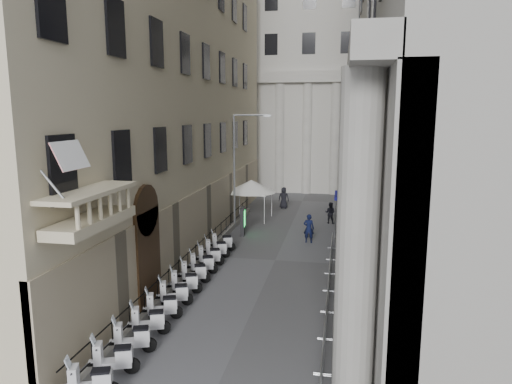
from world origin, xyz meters
TOP-DOWN VIEW (x-y plane):
  - far_building at (0.00, 48.00)m, footprint 22.00×10.00m
  - iron_fence at (-4.30, 18.00)m, footprint 0.30×28.00m
  - blue_awning at (4.15, 26.00)m, footprint 1.60×3.00m
  - scooter_1 at (-3.61, 6.07)m, footprint 1.51×0.99m
  - scooter_2 at (-3.61, 7.50)m, footprint 1.51×0.99m
  - scooter_3 at (-3.61, 8.93)m, footprint 1.51×0.99m
  - scooter_4 at (-3.61, 10.36)m, footprint 1.51×0.99m
  - scooter_5 at (-3.61, 11.79)m, footprint 1.51×0.99m
  - scooter_6 at (-3.61, 13.22)m, footprint 1.51×0.99m
  - scooter_7 at (-3.61, 14.65)m, footprint 1.51×0.99m
  - scooter_8 at (-3.61, 16.08)m, footprint 1.51×0.99m
  - scooter_9 at (-3.61, 17.51)m, footprint 1.51×0.99m
  - scooter_10 at (-3.61, 18.94)m, footprint 1.51×0.99m
  - scooter_11 at (-3.61, 20.37)m, footprint 1.51×0.99m
  - barrier_1 at (3.32, 8.58)m, footprint 0.60×2.40m
  - barrier_2 at (3.32, 11.08)m, footprint 0.60×2.40m
  - barrier_3 at (3.32, 13.58)m, footprint 0.60×2.40m
  - barrier_4 at (3.32, 16.08)m, footprint 0.60×2.40m
  - barrier_5 at (3.32, 18.58)m, footprint 0.60×2.40m
  - barrier_6 at (3.32, 21.08)m, footprint 0.60×2.40m
  - security_tent at (-3.60, 29.70)m, footprint 4.08×4.08m
  - street_lamp at (-3.85, 26.41)m, footprint 2.83×0.50m
  - info_kiosk at (-3.17, 24.51)m, footprint 0.43×1.00m
  - pedestrian_a at (1.70, 23.43)m, footprint 0.75×0.51m
  - pedestrian_b at (3.00, 29.33)m, footprint 0.98×0.84m
  - pedestrian_c at (-1.42, 34.47)m, footprint 0.99×0.66m

SIDE VIEW (x-z plane):
  - iron_fence at x=-4.30m, z-range -0.70..0.70m
  - blue_awning at x=4.15m, z-range -1.50..1.50m
  - scooter_1 at x=-3.61m, z-range -0.75..0.75m
  - scooter_2 at x=-3.61m, z-range -0.75..0.75m
  - scooter_3 at x=-3.61m, z-range -0.75..0.75m
  - scooter_4 at x=-3.61m, z-range -0.75..0.75m
  - scooter_5 at x=-3.61m, z-range -0.75..0.75m
  - scooter_6 at x=-3.61m, z-range -0.75..0.75m
  - scooter_7 at x=-3.61m, z-range -0.75..0.75m
  - scooter_8 at x=-3.61m, z-range -0.75..0.75m
  - scooter_9 at x=-3.61m, z-range -0.75..0.75m
  - scooter_10 at x=-3.61m, z-range -0.75..0.75m
  - scooter_11 at x=-3.61m, z-range -0.75..0.75m
  - barrier_1 at x=3.32m, z-range -0.55..0.55m
  - barrier_2 at x=3.32m, z-range -0.55..0.55m
  - barrier_3 at x=3.32m, z-range -0.55..0.55m
  - barrier_4 at x=3.32m, z-range -0.55..0.55m
  - barrier_5 at x=3.32m, z-range -0.55..0.55m
  - barrier_6 at x=3.32m, z-range -0.55..0.55m
  - pedestrian_b at x=3.00m, z-range 0.00..1.73m
  - pedestrian_a at x=1.70m, z-range 0.00..1.99m
  - pedestrian_c at x=-1.42m, z-range 0.00..2.00m
  - info_kiosk at x=-3.17m, z-range 0.01..2.06m
  - security_tent at x=-3.60m, z-range 1.11..4.43m
  - street_lamp at x=-3.85m, z-range 0.86..9.55m
  - far_building at x=0.00m, z-range 0.00..30.00m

